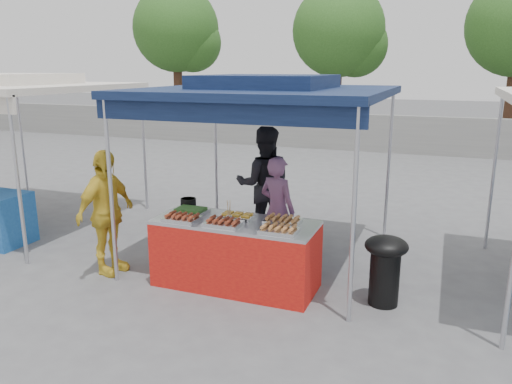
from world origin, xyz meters
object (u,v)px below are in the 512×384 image
(customer_person, at_px, (106,213))
(wok_burner, at_px, (385,264))
(vendor_table, at_px, (236,254))
(helper_man, at_px, (264,184))
(cooking_pot, at_px, (188,203))
(vendor_woman, at_px, (277,210))

(customer_person, bearing_deg, wok_burner, -77.83)
(vendor_table, xyz_separation_m, customer_person, (-1.74, -0.22, 0.40))
(vendor_table, relative_size, helper_man, 1.11)
(cooking_pot, xyz_separation_m, customer_person, (-0.91, -0.56, -0.08))
(vendor_table, relative_size, customer_person, 1.21)
(wok_burner, xyz_separation_m, helper_man, (-2.06, 1.58, 0.42))
(cooking_pot, height_order, vendor_woman, vendor_woman)
(customer_person, bearing_deg, vendor_table, -76.74)
(helper_man, xyz_separation_m, customer_person, (-1.47, -1.96, -0.08))
(vendor_table, bearing_deg, vendor_woman, 77.37)
(vendor_woman, xyz_separation_m, customer_person, (-1.96, -1.18, 0.07))
(vendor_table, bearing_deg, wok_burner, 4.97)
(cooking_pot, bearing_deg, helper_man, 68.15)
(vendor_woman, xyz_separation_m, helper_man, (-0.48, 0.78, 0.15))
(vendor_table, distance_m, wok_burner, 1.80)
(cooking_pot, relative_size, customer_person, 0.13)
(helper_man, height_order, customer_person, helper_man)
(cooking_pot, bearing_deg, wok_burner, -3.97)
(wok_burner, bearing_deg, helper_man, 121.55)
(vendor_table, distance_m, cooking_pot, 1.02)
(cooking_pot, bearing_deg, customer_person, -148.68)
(vendor_table, height_order, wok_burner, vendor_table)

